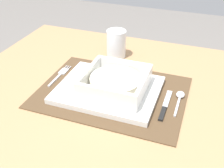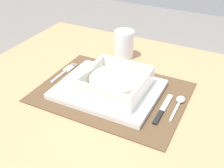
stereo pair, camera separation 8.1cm
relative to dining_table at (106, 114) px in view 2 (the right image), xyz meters
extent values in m
cube|color=#A37A51|center=(0.00, 0.00, 0.09)|extent=(0.90, 0.78, 0.03)
cube|color=olive|center=(-0.40, 0.34, -0.27)|extent=(0.05, 0.05, 0.69)
cube|color=#4C3823|center=(0.03, -0.02, 0.11)|extent=(0.43, 0.32, 0.00)
cube|color=white|center=(0.02, -0.02, 0.12)|extent=(0.29, 0.23, 0.02)
cube|color=white|center=(0.04, -0.02, 0.13)|extent=(0.17, 0.17, 0.01)
cube|color=white|center=(-0.04, -0.02, 0.16)|extent=(0.01, 0.17, 0.04)
cube|color=white|center=(0.12, -0.02, 0.16)|extent=(0.01, 0.17, 0.04)
cube|color=white|center=(0.04, -0.11, 0.16)|extent=(0.15, 0.01, 0.04)
cube|color=white|center=(0.04, 0.06, 0.16)|extent=(0.15, 0.01, 0.04)
cylinder|color=beige|center=(0.04, -0.02, 0.15)|extent=(0.15, 0.15, 0.03)
cube|color=silver|center=(-0.16, -0.02, 0.11)|extent=(0.01, 0.08, 0.00)
cube|color=silver|center=(-0.16, 0.04, 0.11)|extent=(0.02, 0.04, 0.00)
cylinder|color=silver|center=(-0.17, 0.06, 0.11)|extent=(0.00, 0.02, 0.00)
cylinder|color=silver|center=(-0.16, 0.06, 0.11)|extent=(0.00, 0.02, 0.00)
cylinder|color=silver|center=(-0.15, 0.06, 0.11)|extent=(0.00, 0.02, 0.00)
cube|color=silver|center=(0.22, -0.03, 0.11)|extent=(0.01, 0.08, 0.00)
ellipsoid|color=silver|center=(0.22, 0.03, 0.11)|extent=(0.02, 0.03, 0.01)
cube|color=black|center=(0.19, -0.07, 0.11)|extent=(0.01, 0.06, 0.01)
cube|color=silver|center=(0.19, 0.00, 0.11)|extent=(0.01, 0.08, 0.00)
cylinder|color=white|center=(-0.04, 0.21, 0.15)|extent=(0.07, 0.07, 0.10)
cylinder|color=gold|center=(-0.04, 0.21, 0.14)|extent=(0.06, 0.06, 0.07)
camera|label=1|loc=(0.26, -0.65, 0.57)|focal=44.81mm
camera|label=2|loc=(0.33, -0.62, 0.57)|focal=44.81mm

